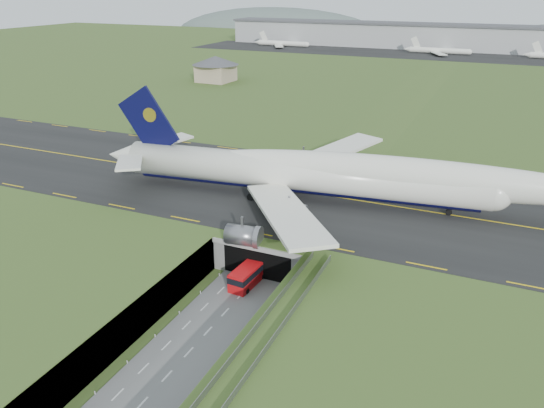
% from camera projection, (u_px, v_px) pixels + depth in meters
% --- Properties ---
extents(ground, '(900.00, 900.00, 0.00)m').
position_uv_depth(ground, '(235.00, 303.00, 80.55)').
color(ground, '#3E5823').
rests_on(ground, ground).
extents(airfield_deck, '(800.00, 800.00, 6.00)m').
position_uv_depth(airfield_deck, '(234.00, 286.00, 79.39)').
color(airfield_deck, gray).
rests_on(airfield_deck, ground).
extents(trench_road, '(12.00, 75.00, 0.20)m').
position_uv_depth(trench_road, '(210.00, 330.00, 74.18)').
color(trench_road, slate).
rests_on(trench_road, ground).
extents(taxiway, '(800.00, 44.00, 0.18)m').
position_uv_depth(taxiway, '(310.00, 193.00, 106.05)').
color(taxiway, black).
rests_on(taxiway, airfield_deck).
extents(tunnel_portal, '(17.00, 22.30, 6.00)m').
position_uv_depth(tunnel_portal, '(278.00, 239.00, 93.37)').
color(tunnel_portal, gray).
rests_on(tunnel_portal, ground).
extents(guideway, '(3.00, 53.00, 7.05)m').
position_uv_depth(guideway, '(241.00, 373.00, 58.27)').
color(guideway, '#A8A8A3').
rests_on(guideway, ground).
extents(jumbo_jet, '(99.73, 62.86, 20.94)m').
position_uv_depth(jumbo_jet, '(336.00, 175.00, 99.40)').
color(jumbo_jet, white).
rests_on(jumbo_jet, ground).
extents(shuttle_tram, '(3.48, 7.98, 3.17)m').
position_uv_depth(shuttle_tram, '(248.00, 275.00, 84.81)').
color(shuttle_tram, red).
rests_on(shuttle_tram, ground).
extents(service_building, '(20.21, 20.21, 10.68)m').
position_uv_depth(service_building, '(216.00, 67.00, 224.04)').
color(service_building, tan).
rests_on(service_building, ground).
extents(cargo_terminal, '(320.00, 67.00, 15.60)m').
position_uv_depth(cargo_terminal, '(458.00, 37.00, 327.91)').
color(cargo_terminal, '#B2B2B2').
rests_on(cargo_terminal, ground).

